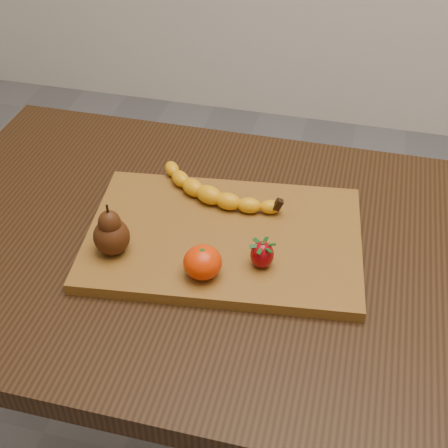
% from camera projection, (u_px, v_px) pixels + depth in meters
% --- Properties ---
extents(table, '(1.00, 0.70, 0.76)m').
position_uv_depth(table, '(199.00, 282.00, 1.11)').
color(table, black).
rests_on(table, ground).
extents(cutting_board, '(0.48, 0.35, 0.02)m').
position_uv_depth(cutting_board, '(224.00, 238.00, 1.04)').
color(cutting_board, brown).
rests_on(cutting_board, table).
extents(banana, '(0.22, 0.12, 0.03)m').
position_uv_depth(banana, '(209.00, 195.00, 1.08)').
color(banana, '#EEA30B').
rests_on(banana, cutting_board).
extents(pear, '(0.06, 0.06, 0.09)m').
position_uv_depth(pear, '(110.00, 229.00, 0.97)').
color(pear, '#3F1D0A').
rests_on(pear, cutting_board).
extents(mandarin, '(0.06, 0.06, 0.05)m').
position_uv_depth(mandarin, '(203.00, 262.00, 0.94)').
color(mandarin, red).
rests_on(mandarin, cutting_board).
extents(strawberry, '(0.05, 0.05, 0.05)m').
position_uv_depth(strawberry, '(262.00, 254.00, 0.96)').
color(strawberry, '#8A0309').
rests_on(strawberry, cutting_board).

